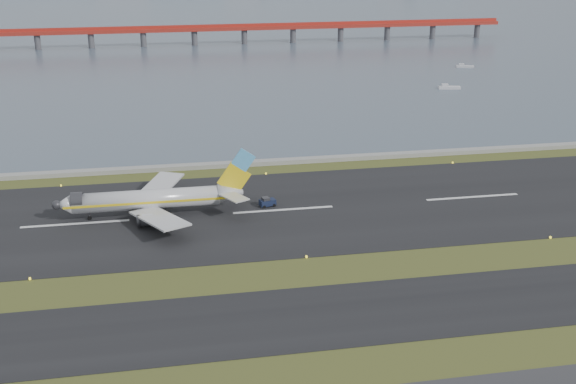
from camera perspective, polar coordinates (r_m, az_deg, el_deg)
name	(u,v)px	position (r m, az deg, el deg)	size (l,w,h in m)	color
ground	(316,278)	(116.43, 2.23, -6.79)	(1000.00, 1000.00, 0.00)	#324418
taxiway_strip	(334,315)	(106.14, 3.65, -9.64)	(1000.00, 18.00, 0.10)	black
runway_strip	(283,210)	(143.27, -0.38, -1.43)	(1000.00, 45.00, 0.10)	black
seawall	(261,163)	(171.03, -2.14, 2.34)	(1000.00, 2.50, 1.00)	gray
bay_water	(183,3)	(564.18, -8.31, 14.54)	(1400.00, 800.00, 1.30)	#4A586A
red_pier	(244,29)	(356.78, -3.48, 12.75)	(260.00, 5.00, 10.20)	#A9271D
airliner	(155,199)	(141.68, -10.48, -0.56)	(38.52, 32.89, 12.80)	silver
pushback_tug	(267,202)	(144.86, -1.65, -0.80)	(3.47, 2.48, 2.01)	#131B35
workboat_near	(449,87)	(260.18, 12.58, 8.08)	(7.88, 3.87, 1.83)	silver
workboat_far	(464,66)	(302.96, 13.77, 9.62)	(7.14, 4.43, 1.66)	silver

